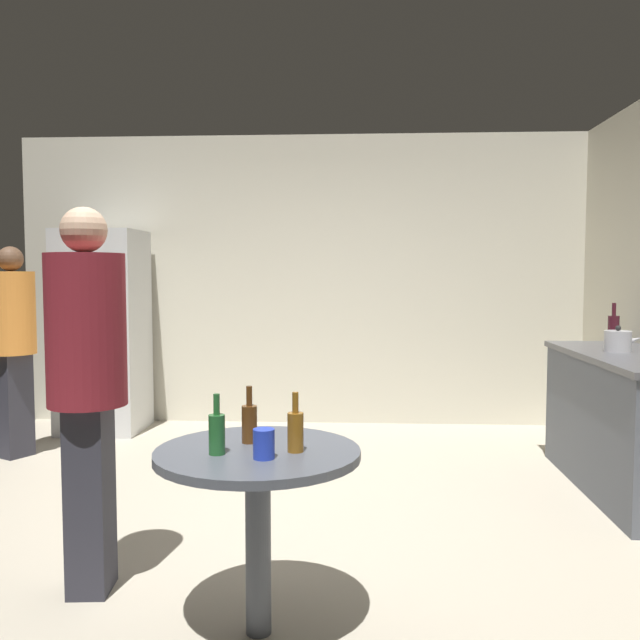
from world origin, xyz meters
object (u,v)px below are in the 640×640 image
Objects in this scene: person_in_orange_shirt at (13,335)px; beer_bottle_amber at (295,430)px; beer_bottle_brown at (249,422)px; foreground_table at (258,476)px; plastic_cup_blue at (264,444)px; wine_bottle_on_counter at (613,330)px; refrigerator at (103,331)px; beer_bottle_green at (217,432)px; kettle at (618,341)px; person_in_maroon_shirt at (87,369)px.

beer_bottle_amber is at bearing -17.04° from person_in_orange_shirt.
foreground_table is at bearing -64.39° from beer_bottle_brown.
plastic_cup_blue is (0.04, -0.13, 0.16)m from foreground_table.
wine_bottle_on_counter reaches higher than foreground_table.
refrigerator is 7.83× the size of beer_bottle_brown.
beer_bottle_green is at bearing 165.14° from plastic_cup_blue.
refrigerator reaches higher than beer_bottle_amber.
person_in_orange_shirt is (-4.35, 0.49, -0.03)m from kettle.
person_in_orange_shirt is (-0.36, -0.90, 0.05)m from refrigerator.
refrigerator is at bearing 104.85° from person_in_maroon_shirt.
beer_bottle_amber reaches higher than plastic_cup_blue.
beer_bottle_brown is 3.21m from person_in_orange_shirt.
beer_bottle_green is 2.09× the size of plastic_cup_blue.
person_in_maroon_shirt is at bearing 160.49° from beer_bottle_amber.
beer_bottle_amber and beer_bottle_green have the same top height.
wine_bottle_on_counter reaches higher than beer_bottle_green.
kettle is (3.99, -1.40, 0.07)m from refrigerator.
person_in_maroon_shirt is at bearing 152.54° from plastic_cup_blue.
kettle is at bearing 42.74° from foreground_table.
plastic_cup_blue is (-2.05, -2.06, -0.18)m from kettle.
beer_bottle_green is at bearing -35.77° from person_in_maroon_shirt.
beer_bottle_green reaches higher than foreground_table.
beer_bottle_green is 0.14× the size of person_in_orange_shirt.
person_in_orange_shirt is 2.58m from person_in_maroon_shirt.
beer_bottle_brown is at bearing 111.67° from plastic_cup_blue.
person_in_maroon_shirt is (-2.97, -1.93, -0.02)m from wine_bottle_on_counter.
foreground_table is (-2.10, -1.94, -0.34)m from kettle.
plastic_cup_blue is (1.94, -3.46, -0.11)m from refrigerator.
kettle reaches higher than foreground_table.
wine_bottle_on_counter is at bearing 43.89° from beer_bottle_brown.
plastic_cup_blue is at bearing -14.86° from beer_bottle_green.
person_in_orange_shirt is at bearing 119.31° from person_in_maroon_shirt.
beer_bottle_brown is at bearing -139.39° from kettle.
beer_bottle_green is (-2.32, -2.32, -0.20)m from wine_bottle_on_counter.
kettle reaches higher than beer_bottle_green.
beer_bottle_green is at bearing -170.01° from beer_bottle_amber.
person_in_maroon_shirt is (-0.94, 0.33, 0.18)m from beer_bottle_amber.
wine_bottle_on_counter is at bearing 75.07° from kettle.
foreground_table is 0.22m from beer_bottle_brown.
refrigerator reaches higher than person_in_maroon_shirt.
wine_bottle_on_counter reaches higher than beer_bottle_amber.
kettle is 2.77m from beer_bottle_amber.
kettle is 1.06× the size of beer_bottle_brown.
beer_bottle_amber is at bearing 9.99° from beer_bottle_green.
wine_bottle_on_counter reaches higher than kettle.
person_in_maroon_shirt is at bearing -150.60° from kettle.
beer_bottle_amber is 0.15m from plastic_cup_blue.
kettle is 1.06× the size of beer_bottle_green.
plastic_cup_blue is at bearing -136.90° from beer_bottle_amber.
beer_bottle_amber is 0.14× the size of person_in_orange_shirt.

